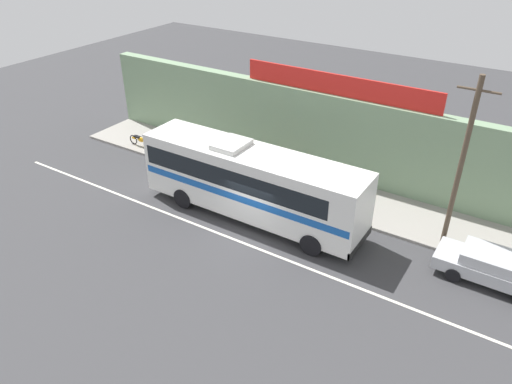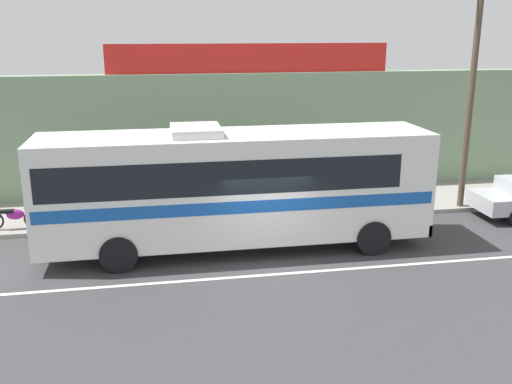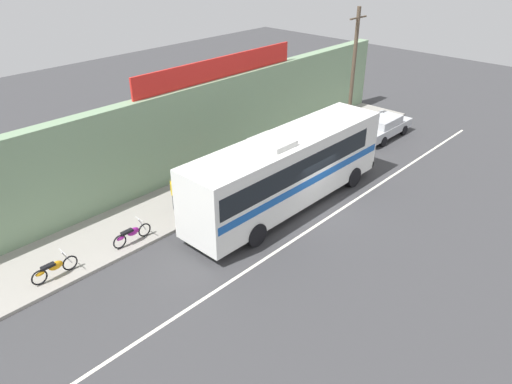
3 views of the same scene
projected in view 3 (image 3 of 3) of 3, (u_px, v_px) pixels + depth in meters
ground_plane at (317, 210)px, 22.91m from camera, size 70.00×70.00×0.00m
sidewalk_slab at (240, 175)px, 26.00m from camera, size 30.00×3.60×0.14m
storefront_facade at (211, 125)px, 26.18m from camera, size 30.00×0.70×4.80m
storefront_billboard at (220, 68)px, 25.27m from camera, size 10.93×0.12×1.10m
road_center_stripe at (331, 216)px, 22.43m from camera, size 30.00×0.14×0.01m
intercity_bus at (287, 168)px, 22.22m from camera, size 11.47×2.63×3.78m
parked_car at (383, 126)px, 30.63m from camera, size 4.51×1.84×1.37m
utility_pole at (353, 75)px, 28.25m from camera, size 1.60×0.22×7.89m
motorcycle_blue at (131, 234)px, 20.09m from camera, size 1.84×0.56×0.94m
motorcycle_orange at (54, 268)px, 18.05m from camera, size 1.84×0.56×0.94m
pedestrian_far_right at (174, 191)px, 22.20m from camera, size 0.30×0.48×1.67m
pedestrian_by_curb at (217, 164)px, 24.88m from camera, size 0.30×0.48×1.64m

